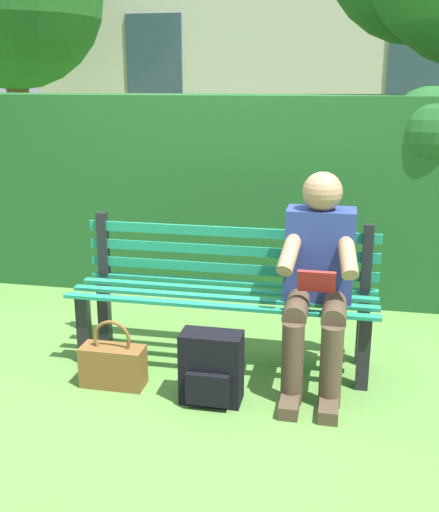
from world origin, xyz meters
The scene contains 6 objects.
ground centered at (0.00, 0.00, 0.00)m, with size 60.00×60.00×0.00m, color #517F38.
park_bench centered at (0.00, -0.07, 0.45)m, with size 1.81×0.48×0.86m.
person_seated centered at (-0.55, 0.10, 0.63)m, with size 0.44×0.73×1.18m.
hedge_backdrop centered at (0.47, -1.44, 0.81)m, with size 5.80×0.76×1.63m.
backpack centered at (-0.03, 0.47, 0.19)m, with size 0.32×0.24×0.39m.
handbag centered at (0.55, 0.41, 0.13)m, with size 0.36×0.15×0.39m.
Camera 1 is at (-0.67, 3.33, 1.65)m, focal length 42.71 mm.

